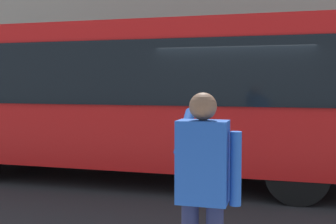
% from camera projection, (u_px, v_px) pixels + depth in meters
% --- Properties ---
extents(ground_plane, '(60.00, 60.00, 0.00)m').
position_uv_depth(ground_plane, '(238.00, 187.00, 7.76)').
color(ground_plane, '#232326').
extents(red_bus, '(9.05, 2.54, 3.08)m').
position_uv_depth(red_bus, '(139.00, 95.00, 8.37)').
color(red_bus, red).
rests_on(red_bus, ground_plane).
extents(pedestrian_photographer, '(0.53, 0.52, 1.70)m').
position_uv_depth(pedestrian_photographer, '(203.00, 182.00, 3.33)').
color(pedestrian_photographer, '#1E2347').
rests_on(pedestrian_photographer, sidewalk_curb).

